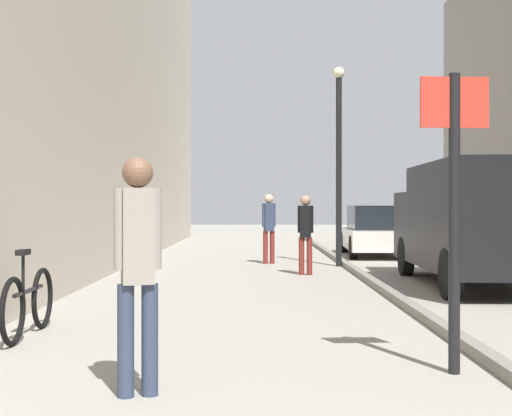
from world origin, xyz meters
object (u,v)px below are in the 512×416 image
delivery_van (476,220)px  pedestrian_mid_block (138,258)px  lamp_post (339,152)px  street_sign_post (454,195)px  bicycle_leaning (29,302)px  pedestrian_far_crossing (306,229)px  parked_car (377,231)px  pedestrian_main_foreground (269,224)px

delivery_van → pedestrian_mid_block: bearing=-121.8°
delivery_van → lamp_post: 4.84m
street_sign_post → bicycle_leaning: 4.72m
pedestrian_far_crossing → delivery_van: (2.93, -2.05, 0.23)m
street_sign_post → lamp_post: bearing=-95.0°
street_sign_post → parked_car: bearing=-100.7°
pedestrian_far_crossing → pedestrian_mid_block: bearing=-92.1°
parked_car → pedestrian_main_foreground: bearing=-136.2°
pedestrian_main_foreground → pedestrian_mid_block: 12.31m
pedestrian_mid_block → delivery_van: size_ratio=0.33×
pedestrian_far_crossing → parked_car: size_ratio=0.39×
pedestrian_far_crossing → bicycle_leaning: (-3.56, -6.96, -0.58)m
pedestrian_main_foreground → parked_car: bearing=27.4°
pedestrian_mid_block → bicycle_leaning: pedestrian_mid_block is taller
pedestrian_main_foreground → delivery_van: size_ratio=0.32×
pedestrian_far_crossing → street_sign_post: size_ratio=0.64×
delivery_van → lamp_post: size_ratio=1.15×
pedestrian_mid_block → pedestrian_main_foreground: bearing=-111.9°
pedestrian_main_foreground → lamp_post: (1.66, -0.75, 1.72)m
lamp_post → pedestrian_far_crossing: bearing=-114.2°
delivery_van → street_sign_post: size_ratio=2.10×
parked_car → bicycle_leaning: bearing=-113.2°
pedestrian_main_foreground → bicycle_leaning: (-2.85, -9.80, -0.62)m
street_sign_post → bicycle_leaning: (-4.24, 1.72, -1.16)m
pedestrian_main_foreground → delivery_van: bearing=-67.5°
pedestrian_mid_block → pedestrian_far_crossing: (1.94, 9.40, -0.09)m
lamp_post → bicycle_leaning: bearing=-116.5°
parked_car → street_sign_post: 14.47m
pedestrian_far_crossing → bicycle_leaning: bearing=-107.6°
bicycle_leaning → pedestrian_far_crossing: bearing=62.4°
pedestrian_main_foreground → delivery_van: delivery_van is taller
pedestrian_mid_block → street_sign_post: (2.62, 0.73, 0.49)m
lamp_post → pedestrian_main_foreground: bearing=155.5°
pedestrian_mid_block → delivery_van: bearing=-139.7°
pedestrian_main_foreground → pedestrian_mid_block: bearing=-109.9°
street_sign_post → delivery_van: bearing=-112.3°
pedestrian_mid_block → street_sign_post: street_sign_post is taller
pedestrian_mid_block → pedestrian_far_crossing: pedestrian_mid_block is taller
delivery_van → bicycle_leaning: delivery_van is taller
lamp_post → bicycle_leaning: 10.37m
delivery_van → bicycle_leaning: bearing=-141.2°
pedestrian_mid_block → parked_car: pedestrian_mid_block is taller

